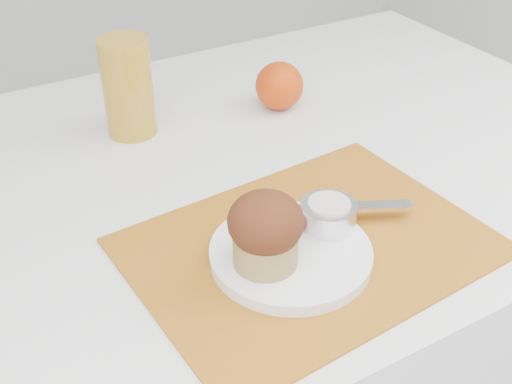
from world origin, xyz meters
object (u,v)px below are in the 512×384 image
table (250,337)px  juice_glass (128,88)px  orange (279,86)px  muffin (266,230)px  plate (291,254)px

table → juice_glass: bearing=126.4°
juice_glass → orange: bearing=-10.2°
table → orange: size_ratio=15.22×
table → orange: (0.12, 0.12, 0.41)m
muffin → orange: bearing=56.1°
plate → juice_glass: 0.39m
orange → juice_glass: juice_glass is taller
orange → table: bearing=-136.7°
table → muffin: 0.51m
juice_glass → muffin: bearing=-88.6°
plate → muffin: (-0.04, -0.00, 0.05)m
table → orange: 0.45m
orange → juice_glass: bearing=169.8°
muffin → juice_glass: bearing=91.4°
table → juice_glass: juice_glass is taller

